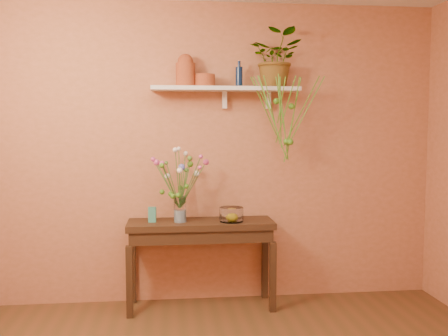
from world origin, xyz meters
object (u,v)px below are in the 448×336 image
sideboard (201,234)px  terracotta_jug (185,71)px  glass_vase (180,211)px  bouquet (179,173)px  blue_bottle (239,76)px  glass_bowl (231,215)px  spider_plant (277,59)px

sideboard → terracotta_jug: size_ratio=4.51×
sideboard → glass_vase: 0.27m
terracotta_jug → sideboard: bearing=-39.4°
glass_vase → bouquet: size_ratio=0.42×
sideboard → blue_bottle: bearing=17.8°
blue_bottle → bouquet: size_ratio=0.43×
terracotta_jug → glass_bowl: size_ratio=1.36×
terracotta_jug → glass_bowl: bearing=-21.4°
blue_bottle → terracotta_jug: bearing=-178.5°
spider_plant → terracotta_jug: bearing=-178.4°
sideboard → spider_plant: size_ratio=2.53×
sideboard → spider_plant: spider_plant is taller
blue_bottle → bouquet: bearing=-166.0°
spider_plant → glass_vase: spider_plant is taller
glass_vase → bouquet: bearing=155.5°
terracotta_jug → glass_bowl: terracotta_jug is taller
bouquet → glass_vase: bearing=-24.5°
blue_bottle → glass_bowl: (-0.09, -0.16, -1.20)m
spider_plant → bouquet: size_ratio=0.95×
spider_plant → glass_bowl: spider_plant is taller
glass_vase → glass_bowl: bearing=-3.2°
glass_bowl → spider_plant: bearing=21.9°
glass_bowl → blue_bottle: bearing=61.7°
bouquet → sideboard: bearing=6.8°
blue_bottle → glass_vase: 1.29m
spider_plant → sideboard: bearing=-170.0°
sideboard → glass_bowl: bearing=-10.8°
terracotta_jug → blue_bottle: (0.47, 0.01, -0.04)m
sideboard → bouquet: bouquet is taller
glass_vase → glass_bowl: 0.44m
terracotta_jug → spider_plant: (0.81, 0.02, 0.12)m
terracotta_jug → glass_bowl: (0.38, -0.15, -1.25)m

